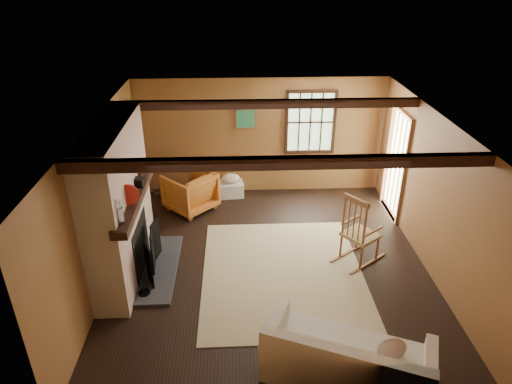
{
  "coord_description": "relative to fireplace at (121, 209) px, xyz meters",
  "views": [
    {
      "loc": [
        -0.48,
        -5.99,
        4.4
      ],
      "look_at": [
        -0.2,
        0.4,
        1.14
      ],
      "focal_mm": 32.0,
      "sensor_mm": 36.0,
      "label": 1
    }
  ],
  "objects": [
    {
      "name": "ground",
      "position": [
        2.23,
        0.0,
        -1.1
      ],
      "size": [
        5.5,
        5.5,
        0.0
      ],
      "primitive_type": "plane",
      "color": "black",
      "rests_on": "ground"
    },
    {
      "name": "room_envelope",
      "position": [
        2.45,
        0.26,
        0.53
      ],
      "size": [
        5.02,
        5.52,
        2.44
      ],
      "color": "#945434",
      "rests_on": "ground"
    },
    {
      "name": "fireplace",
      "position": [
        0.0,
        0.0,
        0.0
      ],
      "size": [
        1.02,
        2.3,
        2.4
      ],
      "color": "#A2593E",
      "rests_on": "ground"
    },
    {
      "name": "rug",
      "position": [
        2.43,
        -0.2,
        -1.1
      ],
      "size": [
        2.5,
        3.0,
        0.01
      ],
      "primitive_type": "cube",
      "color": "tan",
      "rests_on": "ground"
    },
    {
      "name": "rocking_chair",
      "position": [
        3.66,
        0.11,
        -0.59
      ],
      "size": [
        0.98,
        0.89,
        1.21
      ],
      "rotation": [
        0.0,
        0.0,
        2.22
      ],
      "color": "#A48350",
      "rests_on": "ground"
    },
    {
      "name": "sofa",
      "position": [
        2.95,
        -2.27,
        -0.83
      ],
      "size": [
        2.08,
        1.5,
        0.77
      ],
      "rotation": [
        0.0,
        0.0,
        -0.4
      ],
      "color": "beige",
      "rests_on": "ground"
    },
    {
      "name": "firewood_pile",
      "position": [
        0.31,
        2.57,
        -0.99
      ],
      "size": [
        0.62,
        0.11,
        0.22
      ],
      "color": "brown",
      "rests_on": "ground"
    },
    {
      "name": "laundry_basket",
      "position": [
        1.6,
        2.52,
        -0.95
      ],
      "size": [
        0.54,
        0.43,
        0.3
      ],
      "primitive_type": "cube",
      "rotation": [
        0.0,
        0.0,
        0.1
      ],
      "color": "white",
      "rests_on": "ground"
    },
    {
      "name": "basket_pillow",
      "position": [
        1.6,
        2.52,
        -0.71
      ],
      "size": [
        0.39,
        0.31,
        0.19
      ],
      "primitive_type": "ellipsoid",
      "rotation": [
        0.0,
        0.0,
        -0.03
      ],
      "color": "beige",
      "rests_on": "laundry_basket"
    },
    {
      "name": "armchair",
      "position": [
        0.82,
        1.97,
        -0.72
      ],
      "size": [
        1.18,
        1.18,
        0.77
      ],
      "primitive_type": "imported",
      "rotation": [
        0.0,
        0.0,
        -2.35
      ],
      "color": "#BF6026",
      "rests_on": "ground"
    }
  ]
}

